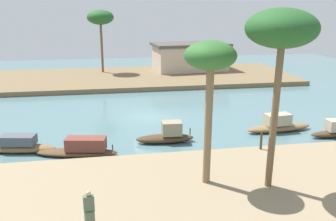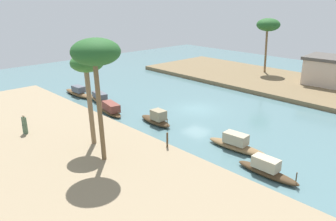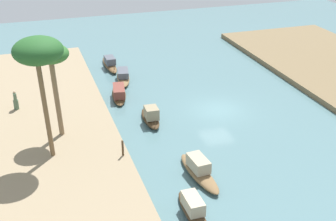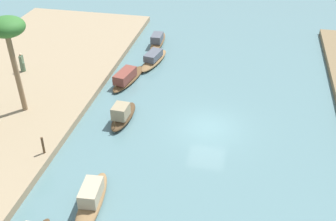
{
  "view_description": "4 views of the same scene",
  "coord_description": "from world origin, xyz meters",
  "px_view_note": "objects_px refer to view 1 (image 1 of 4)",
  "views": [
    {
      "loc": [
        -3.41,
        -28.15,
        8.61
      ],
      "look_at": [
        1.18,
        -1.49,
        0.88
      ],
      "focal_mm": 39.94,
      "sensor_mm": 36.0,
      "label": 1
    },
    {
      "loc": [
        21.51,
        -24.25,
        10.81
      ],
      "look_at": [
        0.08,
        -4.1,
        0.8
      ],
      "focal_mm": 36.06,
      "sensor_mm": 36.0,
      "label": 2
    },
    {
      "loc": [
        30.36,
        -14.2,
        16.03
      ],
      "look_at": [
        0.21,
        -4.34,
        0.7
      ],
      "focal_mm": 48.39,
      "sensor_mm": 36.0,
      "label": 3
    },
    {
      "loc": [
        23.28,
        2.21,
        16.06
      ],
      "look_at": [
        -0.23,
        -2.79,
        0.85
      ],
      "focal_mm": 45.31,
      "sensor_mm": 36.0,
      "label": 4
    }
  ],
  "objects_px": {
    "sampan_upstream_small": "(81,149)",
    "riverside_building": "(190,56)",
    "palm_tree_left_far": "(281,32)",
    "sampan_open_hull": "(18,145)",
    "palm_tree_left_near": "(210,62)",
    "palm_tree_right_tall": "(100,18)",
    "sampan_midstream": "(279,125)",
    "sampan_downstream_large": "(167,135)",
    "person_on_near_bank": "(89,213)",
    "mooring_post": "(261,140)"
  },
  "relations": [
    {
      "from": "riverside_building",
      "to": "sampan_open_hull",
      "type": "bearing_deg",
      "value": -129.12
    },
    {
      "from": "sampan_midstream",
      "to": "sampan_downstream_large",
      "type": "relative_size",
      "value": 1.29
    },
    {
      "from": "sampan_downstream_large",
      "to": "palm_tree_left_far",
      "type": "height_order",
      "value": "palm_tree_left_far"
    },
    {
      "from": "sampan_open_hull",
      "to": "mooring_post",
      "type": "xyz_separation_m",
      "value": [
        14.1,
        -3.25,
        0.65
      ]
    },
    {
      "from": "palm_tree_right_tall",
      "to": "mooring_post",
      "type": "bearing_deg",
      "value": -71.89
    },
    {
      "from": "sampan_downstream_large",
      "to": "palm_tree_left_far",
      "type": "distance_m",
      "value": 11.02
    },
    {
      "from": "palm_tree_left_far",
      "to": "palm_tree_right_tall",
      "type": "relative_size",
      "value": 1.07
    },
    {
      "from": "sampan_open_hull",
      "to": "sampan_midstream",
      "type": "relative_size",
      "value": 0.98
    },
    {
      "from": "mooring_post",
      "to": "riverside_building",
      "type": "height_order",
      "value": "riverside_building"
    },
    {
      "from": "sampan_open_hull",
      "to": "person_on_near_bank",
      "type": "height_order",
      "value": "person_on_near_bank"
    },
    {
      "from": "person_on_near_bank",
      "to": "riverside_building",
      "type": "height_order",
      "value": "riverside_building"
    },
    {
      "from": "sampan_upstream_small",
      "to": "mooring_post",
      "type": "relative_size",
      "value": 4.46
    },
    {
      "from": "person_on_near_bank",
      "to": "palm_tree_right_tall",
      "type": "distance_m",
      "value": 34.23
    },
    {
      "from": "person_on_near_bank",
      "to": "palm_tree_right_tall",
      "type": "height_order",
      "value": "palm_tree_right_tall"
    },
    {
      "from": "sampan_upstream_small",
      "to": "palm_tree_left_far",
      "type": "xyz_separation_m",
      "value": [
        8.81,
        -6.46,
        7.08
      ]
    },
    {
      "from": "sampan_midstream",
      "to": "sampan_downstream_large",
      "type": "distance_m",
      "value": 8.09
    },
    {
      "from": "palm_tree_left_near",
      "to": "palm_tree_left_far",
      "type": "height_order",
      "value": "palm_tree_left_far"
    },
    {
      "from": "sampan_open_hull",
      "to": "palm_tree_right_tall",
      "type": "bearing_deg",
      "value": 88.11
    },
    {
      "from": "sampan_downstream_large",
      "to": "person_on_near_bank",
      "type": "bearing_deg",
      "value": -112.33
    },
    {
      "from": "palm_tree_left_far",
      "to": "palm_tree_right_tall",
      "type": "height_order",
      "value": "palm_tree_left_far"
    },
    {
      "from": "sampan_upstream_small",
      "to": "sampan_downstream_large",
      "type": "height_order",
      "value": "sampan_downstream_large"
    },
    {
      "from": "person_on_near_bank",
      "to": "palm_tree_left_near",
      "type": "distance_m",
      "value": 7.88
    },
    {
      "from": "riverside_building",
      "to": "mooring_post",
      "type": "bearing_deg",
      "value": -99.46
    },
    {
      "from": "sampan_open_hull",
      "to": "sampan_downstream_large",
      "type": "relative_size",
      "value": 1.26
    },
    {
      "from": "sampan_upstream_small",
      "to": "palm_tree_left_near",
      "type": "xyz_separation_m",
      "value": [
        6.09,
        -5.57,
        5.76
      ]
    },
    {
      "from": "sampan_open_hull",
      "to": "palm_tree_left_far",
      "type": "height_order",
      "value": "palm_tree_left_far"
    },
    {
      "from": "sampan_downstream_large",
      "to": "person_on_near_bank",
      "type": "distance_m",
      "value": 10.8
    },
    {
      "from": "sampan_downstream_large",
      "to": "mooring_post",
      "type": "distance_m",
      "value": 5.99
    },
    {
      "from": "riverside_building",
      "to": "sampan_midstream",
      "type": "bearing_deg",
      "value": -92.57
    },
    {
      "from": "person_on_near_bank",
      "to": "palm_tree_left_near",
      "type": "relative_size",
      "value": 0.24
    },
    {
      "from": "person_on_near_bank",
      "to": "mooring_post",
      "type": "relative_size",
      "value": 1.41
    },
    {
      "from": "sampan_midstream",
      "to": "mooring_post",
      "type": "height_order",
      "value": "mooring_post"
    },
    {
      "from": "sampan_midstream",
      "to": "riverside_building",
      "type": "distance_m",
      "value": 23.2
    },
    {
      "from": "sampan_upstream_small",
      "to": "riverside_building",
      "type": "xyz_separation_m",
      "value": [
        12.4,
        25.2,
        1.79
      ]
    },
    {
      "from": "sampan_upstream_small",
      "to": "sampan_open_hull",
      "type": "xyz_separation_m",
      "value": [
        -3.78,
        1.24,
        -0.03
      ]
    },
    {
      "from": "sampan_upstream_small",
      "to": "riverside_building",
      "type": "distance_m",
      "value": 28.15
    },
    {
      "from": "palm_tree_left_near",
      "to": "riverside_building",
      "type": "distance_m",
      "value": 31.66
    },
    {
      "from": "sampan_open_hull",
      "to": "palm_tree_left_near",
      "type": "height_order",
      "value": "palm_tree_left_near"
    },
    {
      "from": "sampan_midstream",
      "to": "palm_tree_right_tall",
      "type": "distance_m",
      "value": 26.91
    },
    {
      "from": "sampan_open_hull",
      "to": "mooring_post",
      "type": "distance_m",
      "value": 14.49
    },
    {
      "from": "person_on_near_bank",
      "to": "palm_tree_left_near",
      "type": "bearing_deg",
      "value": -158.46
    },
    {
      "from": "sampan_upstream_small",
      "to": "palm_tree_left_near",
      "type": "height_order",
      "value": "palm_tree_left_near"
    },
    {
      "from": "sampan_upstream_small",
      "to": "palm_tree_right_tall",
      "type": "bearing_deg",
      "value": 97.16
    },
    {
      "from": "palm_tree_left_near",
      "to": "palm_tree_left_far",
      "type": "relative_size",
      "value": 0.83
    },
    {
      "from": "sampan_open_hull",
      "to": "palm_tree_left_far",
      "type": "xyz_separation_m",
      "value": [
        12.59,
        -7.71,
        7.11
      ]
    },
    {
      "from": "sampan_upstream_small",
      "to": "palm_tree_left_far",
      "type": "relative_size",
      "value": 0.62
    },
    {
      "from": "palm_tree_left_near",
      "to": "sampan_downstream_large",
      "type": "bearing_deg",
      "value": 96.01
    },
    {
      "from": "palm_tree_left_near",
      "to": "palm_tree_left_far",
      "type": "bearing_deg",
      "value": -18.22
    },
    {
      "from": "sampan_open_hull",
      "to": "sampan_midstream",
      "type": "bearing_deg",
      "value": 13.13
    },
    {
      "from": "palm_tree_left_far",
      "to": "riverside_building",
      "type": "relative_size",
      "value": 0.82
    }
  ]
}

